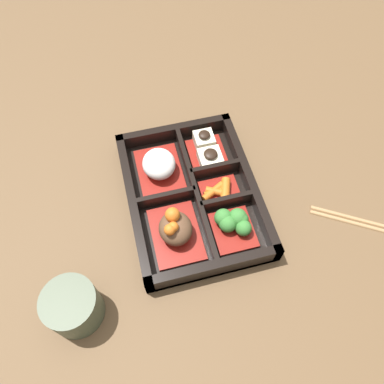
{
  "coord_description": "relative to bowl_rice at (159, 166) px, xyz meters",
  "views": [
    {
      "loc": [
        -0.31,
        0.08,
        0.57
      ],
      "look_at": [
        0.0,
        0.0,
        0.03
      ],
      "focal_mm": 35.0,
      "sensor_mm": 36.0,
      "label": 1
    }
  ],
  "objects": [
    {
      "name": "ground_plane",
      "position": [
        -0.06,
        -0.04,
        -0.03
      ],
      "size": [
        3.0,
        3.0,
        0.0
      ],
      "primitive_type": "plane",
      "color": "brown"
    },
    {
      "name": "bento_base",
      "position": [
        -0.06,
        -0.04,
        -0.02
      ],
      "size": [
        0.29,
        0.22,
        0.01
      ],
      "color": "black",
      "rests_on": "ground_plane"
    },
    {
      "name": "bento_rim",
      "position": [
        -0.06,
        -0.05,
        -0.01
      ],
      "size": [
        0.29,
        0.22,
        0.04
      ],
      "color": "black",
      "rests_on": "ground_plane"
    },
    {
      "name": "bowl_stew",
      "position": [
        -0.13,
        0.0,
        0.0
      ],
      "size": [
        0.11,
        0.08,
        0.06
      ],
      "color": "maroon",
      "rests_on": "bento_base"
    },
    {
      "name": "bowl_rice",
      "position": [
        0.0,
        0.0,
        0.0
      ],
      "size": [
        0.11,
        0.08,
        0.04
      ],
      "color": "maroon",
      "rests_on": "bento_base"
    },
    {
      "name": "bowl_greens",
      "position": [
        -0.14,
        -0.09,
        -0.0
      ],
      "size": [
        0.08,
        0.07,
        0.04
      ],
      "color": "maroon",
      "rests_on": "bento_base"
    },
    {
      "name": "bowl_carrots",
      "position": [
        -0.07,
        -0.09,
        -0.01
      ],
      "size": [
        0.06,
        0.07,
        0.02
      ],
      "color": "maroon",
      "rests_on": "bento_base"
    },
    {
      "name": "bowl_tofu",
      "position": [
        0.01,
        -0.09,
        -0.01
      ],
      "size": [
        0.08,
        0.07,
        0.04
      ],
      "color": "maroon",
      "rests_on": "bento_base"
    },
    {
      "name": "tea_cup",
      "position": [
        -0.21,
        0.17,
        0.0
      ],
      "size": [
        0.08,
        0.08,
        0.06
      ],
      "color": "#424C38",
      "rests_on": "ground_plane"
    },
    {
      "name": "chopsticks",
      "position": [
        -0.19,
        -0.32,
        -0.03
      ],
      "size": [
        0.12,
        0.18,
        0.01
      ],
      "color": "#A87F51",
      "rests_on": "ground_plane"
    }
  ]
}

